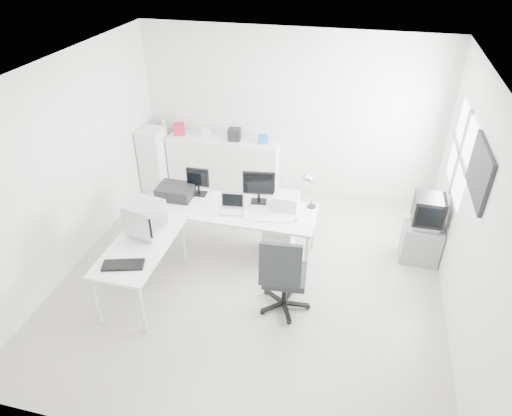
% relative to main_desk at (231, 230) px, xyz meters
% --- Properties ---
extents(floor, '(5.00, 5.00, 0.01)m').
position_rel_main_desk_xyz_m(floor, '(0.44, -0.49, -0.38)').
color(floor, beige).
rests_on(floor, ground).
extents(ceiling, '(5.00, 5.00, 0.01)m').
position_rel_main_desk_xyz_m(ceiling, '(0.44, -0.49, 2.42)').
color(ceiling, white).
rests_on(ceiling, back_wall).
extents(back_wall, '(5.00, 0.02, 2.80)m').
position_rel_main_desk_xyz_m(back_wall, '(0.44, 2.01, 1.02)').
color(back_wall, silver).
rests_on(back_wall, floor).
extents(left_wall, '(0.02, 5.00, 2.80)m').
position_rel_main_desk_xyz_m(left_wall, '(-2.06, -0.49, 1.02)').
color(left_wall, silver).
rests_on(left_wall, floor).
extents(right_wall, '(0.02, 5.00, 2.80)m').
position_rel_main_desk_xyz_m(right_wall, '(2.94, -0.49, 1.02)').
color(right_wall, silver).
rests_on(right_wall, floor).
extents(window, '(0.02, 1.20, 1.10)m').
position_rel_main_desk_xyz_m(window, '(2.92, 0.71, 1.23)').
color(window, white).
rests_on(window, right_wall).
extents(wall_picture, '(0.04, 0.90, 0.60)m').
position_rel_main_desk_xyz_m(wall_picture, '(2.91, -0.39, 1.52)').
color(wall_picture, black).
rests_on(wall_picture, right_wall).
extents(main_desk, '(2.40, 0.80, 0.75)m').
position_rel_main_desk_xyz_m(main_desk, '(0.00, 0.00, 0.00)').
color(main_desk, silver).
rests_on(main_desk, floor).
extents(side_desk, '(0.70, 1.40, 0.75)m').
position_rel_main_desk_xyz_m(side_desk, '(-0.85, -1.10, 0.00)').
color(side_desk, silver).
rests_on(side_desk, floor).
extents(drawer_pedestal, '(0.40, 0.50, 0.60)m').
position_rel_main_desk_xyz_m(drawer_pedestal, '(0.70, 0.05, -0.08)').
color(drawer_pedestal, silver).
rests_on(drawer_pedestal, floor).
extents(inkjet_printer, '(0.51, 0.40, 0.18)m').
position_rel_main_desk_xyz_m(inkjet_printer, '(-0.85, 0.10, 0.46)').
color(inkjet_printer, black).
rests_on(inkjet_printer, main_desk).
extents(lcd_monitor_small, '(0.34, 0.20, 0.41)m').
position_rel_main_desk_xyz_m(lcd_monitor_small, '(-0.55, 0.25, 0.58)').
color(lcd_monitor_small, black).
rests_on(lcd_monitor_small, main_desk).
extents(lcd_monitor_large, '(0.47, 0.24, 0.47)m').
position_rel_main_desk_xyz_m(lcd_monitor_large, '(0.35, 0.25, 0.61)').
color(lcd_monitor_large, black).
rests_on(lcd_monitor_large, main_desk).
extents(laptop, '(0.34, 0.35, 0.20)m').
position_rel_main_desk_xyz_m(laptop, '(0.05, -0.10, 0.48)').
color(laptop, '#B7B7BA').
rests_on(laptop, main_desk).
extents(white_keyboard, '(0.44, 0.19, 0.02)m').
position_rel_main_desk_xyz_m(white_keyboard, '(0.65, -0.15, 0.38)').
color(white_keyboard, silver).
rests_on(white_keyboard, main_desk).
extents(white_mouse, '(0.06, 0.06, 0.06)m').
position_rel_main_desk_xyz_m(white_mouse, '(0.95, -0.10, 0.41)').
color(white_mouse, silver).
rests_on(white_mouse, main_desk).
extents(laser_printer, '(0.35, 0.30, 0.20)m').
position_rel_main_desk_xyz_m(laser_printer, '(0.75, 0.22, 0.47)').
color(laser_printer, silver).
rests_on(laser_printer, main_desk).
extents(desk_lamp, '(0.21, 0.21, 0.52)m').
position_rel_main_desk_xyz_m(desk_lamp, '(1.10, 0.30, 0.63)').
color(desk_lamp, silver).
rests_on(desk_lamp, main_desk).
extents(crt_monitor, '(0.41, 0.41, 0.41)m').
position_rel_main_desk_xyz_m(crt_monitor, '(-0.85, -0.85, 0.58)').
color(crt_monitor, '#B7B7BA').
rests_on(crt_monitor, side_desk).
extents(black_keyboard, '(0.51, 0.32, 0.03)m').
position_rel_main_desk_xyz_m(black_keyboard, '(-0.85, -1.50, 0.39)').
color(black_keyboard, black).
rests_on(black_keyboard, side_desk).
extents(office_chair, '(0.71, 0.71, 1.15)m').
position_rel_main_desk_xyz_m(office_chair, '(0.97, -0.94, 0.20)').
color(office_chair, '#292B2E').
rests_on(office_chair, floor).
extents(tv_cabinet, '(0.52, 0.43, 0.57)m').
position_rel_main_desk_xyz_m(tv_cabinet, '(2.66, 0.47, -0.09)').
color(tv_cabinet, gray).
rests_on(tv_cabinet, floor).
extents(crt_tv, '(0.50, 0.48, 0.45)m').
position_rel_main_desk_xyz_m(crt_tv, '(2.66, 0.47, 0.42)').
color(crt_tv, black).
rests_on(crt_tv, tv_cabinet).
extents(sideboard, '(1.95, 0.49, 0.97)m').
position_rel_main_desk_xyz_m(sideboard, '(-0.64, 1.75, 0.11)').
color(sideboard, silver).
rests_on(sideboard, floor).
extents(clutter_box_a, '(0.24, 0.23, 0.19)m').
position_rel_main_desk_xyz_m(clutter_box_a, '(-1.44, 1.75, 0.69)').
color(clutter_box_a, '#AC1831').
rests_on(clutter_box_a, sideboard).
extents(clutter_box_b, '(0.16, 0.14, 0.15)m').
position_rel_main_desk_xyz_m(clutter_box_b, '(-0.94, 1.75, 0.67)').
color(clutter_box_b, silver).
rests_on(clutter_box_b, sideboard).
extents(clutter_box_c, '(0.22, 0.21, 0.20)m').
position_rel_main_desk_xyz_m(clutter_box_c, '(-0.44, 1.75, 0.70)').
color(clutter_box_c, black).
rests_on(clutter_box_c, sideboard).
extents(clutter_box_d, '(0.17, 0.16, 0.14)m').
position_rel_main_desk_xyz_m(clutter_box_d, '(0.06, 1.75, 0.67)').
color(clutter_box_d, blue).
rests_on(clutter_box_d, sideboard).
extents(clutter_bottle, '(0.07, 0.07, 0.22)m').
position_rel_main_desk_xyz_m(clutter_bottle, '(-1.74, 1.79, 0.71)').
color(clutter_bottle, silver).
rests_on(clutter_bottle, sideboard).
extents(filing_cabinet, '(0.40, 0.47, 1.13)m').
position_rel_main_desk_xyz_m(filing_cabinet, '(-1.84, 1.46, 0.19)').
color(filing_cabinet, silver).
rests_on(filing_cabinet, floor).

